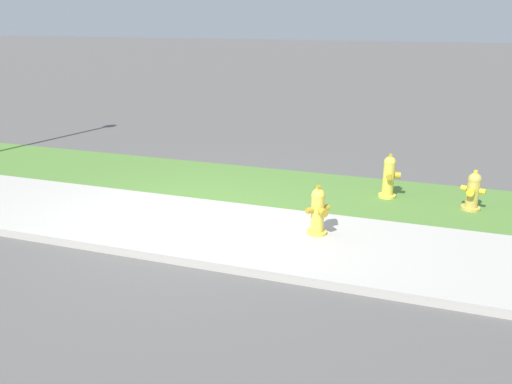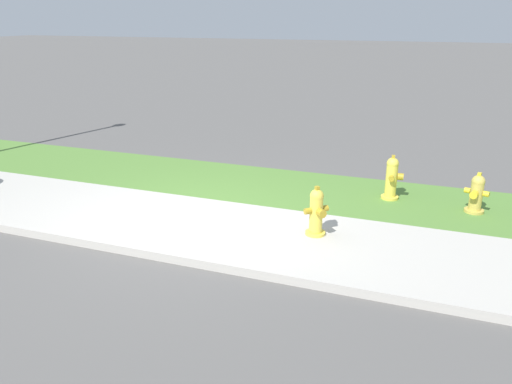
{
  "view_description": "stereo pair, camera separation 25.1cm",
  "coord_description": "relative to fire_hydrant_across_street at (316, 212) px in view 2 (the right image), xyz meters",
  "views": [
    {
      "loc": [
        3.16,
        -6.36,
        3.03
      ],
      "look_at": [
        0.84,
        0.68,
        0.4
      ],
      "focal_mm": 35.0,
      "sensor_mm": 36.0,
      "label": 1
    },
    {
      "loc": [
        3.39,
        -6.28,
        3.03
      ],
      "look_at": [
        0.84,
        0.68,
        0.4
      ],
      "focal_mm": 35.0,
      "sensor_mm": 36.0,
      "label": 2
    }
  ],
  "objects": [
    {
      "name": "fire_hydrant_at_driveway",
      "position": [
        2.21,
        1.76,
        -0.04
      ],
      "size": [
        0.39,
        0.36,
        0.68
      ],
      "rotation": [
        0.0,
        0.0,
        2.83
      ],
      "color": "gold",
      "rests_on": "ground"
    },
    {
      "name": "sidewalk_pavement",
      "position": [
        -1.91,
        -0.27,
        -0.36
      ],
      "size": [
        18.0,
        2.17,
        0.01
      ],
      "primitive_type": "cube",
      "color": "#BCB7AD",
      "rests_on": "ground"
    },
    {
      "name": "street_curb",
      "position": [
        -1.91,
        -1.44,
        -0.3
      ],
      "size": [
        18.0,
        0.16,
        0.12
      ],
      "primitive_type": "cube",
      "color": "#BCB7AD",
      "rests_on": "ground"
    },
    {
      "name": "fire_hydrant_across_street",
      "position": [
        0.0,
        0.0,
        0.0
      ],
      "size": [
        0.34,
        0.34,
        0.75
      ],
      "rotation": [
        0.0,
        0.0,
        3.89
      ],
      "color": "yellow",
      "rests_on": "ground"
    },
    {
      "name": "ground_plane",
      "position": [
        -1.91,
        -0.27,
        -0.36
      ],
      "size": [
        120.0,
        120.0,
        0.0
      ],
      "primitive_type": "plane",
      "color": "#5B5956"
    },
    {
      "name": "grass_verge",
      "position": [
        -1.91,
        1.89,
        -0.36
      ],
      "size": [
        18.0,
        2.15,
        0.01
      ],
      "primitive_type": "cube",
      "color": "#568438",
      "rests_on": "ground"
    },
    {
      "name": "fire_hydrant_by_grass_verge",
      "position": [
        0.86,
        1.95,
        0.02
      ],
      "size": [
        0.35,
        0.38,
        0.79
      ],
      "rotation": [
        0.0,
        0.0,
        4.79
      ],
      "color": "yellow",
      "rests_on": "ground"
    }
  ]
}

